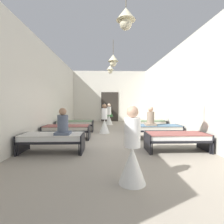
{
  "coord_description": "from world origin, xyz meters",
  "views": [
    {
      "loc": [
        -0.27,
        -7.08,
        1.53
      ],
      "look_at": [
        0.0,
        1.15,
        1.08
      ],
      "focal_mm": 26.97,
      "sensor_mm": 36.0,
      "label": 1
    }
  ],
  "objects_px": {
    "bed_left_row_2": "(75,123)",
    "nurse_far_aisle": "(132,156)",
    "nurse_mid_aisle": "(104,123)",
    "bed_right_row_0": "(176,137)",
    "bed_left_row_1": "(67,129)",
    "bed_left_row_0": "(52,138)",
    "patient_seated_secondary": "(63,125)",
    "patient_seated_primary": "(151,118)",
    "bed_right_row_1": "(158,128)",
    "potted_plant": "(109,114)",
    "nurse_near_aisle": "(109,117)",
    "bed_right_row_2": "(147,123)"
  },
  "relations": [
    {
      "from": "nurse_far_aisle",
      "to": "bed_right_row_0",
      "type": "bearing_deg",
      "value": 56.82
    },
    {
      "from": "bed_right_row_2",
      "to": "bed_right_row_1",
      "type": "bearing_deg",
      "value": -90.0
    },
    {
      "from": "bed_left_row_1",
      "to": "patient_seated_primary",
      "type": "bearing_deg",
      "value": -1.23
    },
    {
      "from": "bed_right_row_1",
      "to": "potted_plant",
      "type": "height_order",
      "value": "potted_plant"
    },
    {
      "from": "bed_left_row_0",
      "to": "bed_right_row_0",
      "type": "relative_size",
      "value": 1.0
    },
    {
      "from": "bed_right_row_0",
      "to": "bed_left_row_2",
      "type": "bearing_deg",
      "value": 135.56
    },
    {
      "from": "bed_right_row_1",
      "to": "potted_plant",
      "type": "distance_m",
      "value": 5.98
    },
    {
      "from": "bed_right_row_0",
      "to": "bed_left_row_2",
      "type": "xyz_separation_m",
      "value": [
        -3.88,
        3.8,
        0.0
      ]
    },
    {
      "from": "nurse_far_aisle",
      "to": "nurse_mid_aisle",
      "type": "bearing_deg",
      "value": 102.8
    },
    {
      "from": "bed_left_row_2",
      "to": "potted_plant",
      "type": "relative_size",
      "value": 1.78
    },
    {
      "from": "nurse_far_aisle",
      "to": "potted_plant",
      "type": "height_order",
      "value": "nurse_far_aisle"
    },
    {
      "from": "nurse_near_aisle",
      "to": "patient_seated_primary",
      "type": "xyz_separation_m",
      "value": [
        1.69,
        -4.73,
        0.34
      ]
    },
    {
      "from": "bed_right_row_0",
      "to": "patient_seated_primary",
      "type": "relative_size",
      "value": 2.37
    },
    {
      "from": "bed_right_row_2",
      "to": "patient_seated_secondary",
      "type": "distance_m",
      "value": 5.27
    },
    {
      "from": "bed_right_row_0",
      "to": "nurse_mid_aisle",
      "type": "xyz_separation_m",
      "value": [
        -2.31,
        3.24,
        0.09
      ]
    },
    {
      "from": "bed_left_row_0",
      "to": "bed_left_row_1",
      "type": "bearing_deg",
      "value": 90.0
    },
    {
      "from": "bed_left_row_0",
      "to": "patient_seated_secondary",
      "type": "height_order",
      "value": "patient_seated_secondary"
    },
    {
      "from": "nurse_near_aisle",
      "to": "nurse_far_aisle",
      "type": "distance_m",
      "value": 8.64
    },
    {
      "from": "nurse_mid_aisle",
      "to": "patient_seated_secondary",
      "type": "relative_size",
      "value": 1.86
    },
    {
      "from": "potted_plant",
      "to": "bed_left_row_2",
      "type": "bearing_deg",
      "value": -116.43
    },
    {
      "from": "bed_right_row_2",
      "to": "nurse_near_aisle",
      "type": "bearing_deg",
      "value": 126.48
    },
    {
      "from": "bed_left_row_1",
      "to": "nurse_mid_aisle",
      "type": "xyz_separation_m",
      "value": [
        1.56,
        1.34,
        0.09
      ]
    },
    {
      "from": "nurse_mid_aisle",
      "to": "bed_left_row_2",
      "type": "bearing_deg",
      "value": -171.75
    },
    {
      "from": "nurse_mid_aisle",
      "to": "potted_plant",
      "type": "bearing_deg",
      "value": 114.08
    },
    {
      "from": "bed_left_row_0",
      "to": "bed_right_row_0",
      "type": "height_order",
      "value": "same"
    },
    {
      "from": "bed_right_row_1",
      "to": "patient_seated_secondary",
      "type": "xyz_separation_m",
      "value": [
        -3.53,
        -2.0,
        0.43
      ]
    },
    {
      "from": "bed_right_row_1",
      "to": "patient_seated_primary",
      "type": "height_order",
      "value": "patient_seated_primary"
    },
    {
      "from": "bed_right_row_0",
      "to": "nurse_mid_aisle",
      "type": "height_order",
      "value": "nurse_mid_aisle"
    },
    {
      "from": "bed_right_row_1",
      "to": "nurse_far_aisle",
      "type": "xyz_separation_m",
      "value": [
        -1.72,
        -3.98,
        0.09
      ]
    },
    {
      "from": "bed_left_row_2",
      "to": "nurse_near_aisle",
      "type": "height_order",
      "value": "nurse_near_aisle"
    },
    {
      "from": "bed_left_row_0",
      "to": "nurse_mid_aisle",
      "type": "distance_m",
      "value": 3.6
    },
    {
      "from": "bed_left_row_0",
      "to": "bed_left_row_1",
      "type": "relative_size",
      "value": 1.0
    },
    {
      "from": "bed_right_row_1",
      "to": "bed_right_row_2",
      "type": "height_order",
      "value": "same"
    },
    {
      "from": "bed_left_row_1",
      "to": "nurse_near_aisle",
      "type": "xyz_separation_m",
      "value": [
        1.84,
        4.65,
        0.09
      ]
    },
    {
      "from": "patient_seated_primary",
      "to": "patient_seated_secondary",
      "type": "bearing_deg",
      "value": -148.79
    },
    {
      "from": "nurse_far_aisle",
      "to": "patient_seated_primary",
      "type": "distance_m",
      "value": 4.15
    },
    {
      "from": "bed_right_row_0",
      "to": "nurse_far_aisle",
      "type": "height_order",
      "value": "nurse_far_aisle"
    },
    {
      "from": "patient_seated_secondary",
      "to": "bed_right_row_0",
      "type": "bearing_deg",
      "value": 1.61
    },
    {
      "from": "potted_plant",
      "to": "bed_right_row_2",
      "type": "bearing_deg",
      "value": -61.4
    },
    {
      "from": "bed_right_row_0",
      "to": "bed_left_row_1",
      "type": "xyz_separation_m",
      "value": [
        -3.88,
        1.9,
        0.0
      ]
    },
    {
      "from": "potted_plant",
      "to": "patient_seated_primary",
      "type": "bearing_deg",
      "value": -73.59
    },
    {
      "from": "bed_right_row_2",
      "to": "nurse_far_aisle",
      "type": "distance_m",
      "value": 6.13
    },
    {
      "from": "nurse_mid_aisle",
      "to": "nurse_far_aisle",
      "type": "xyz_separation_m",
      "value": [
        0.59,
        -5.32,
        0.0
      ]
    },
    {
      "from": "bed_left_row_2",
      "to": "nurse_near_aisle",
      "type": "relative_size",
      "value": 1.28
    },
    {
      "from": "bed_right_row_1",
      "to": "patient_seated_primary",
      "type": "distance_m",
      "value": 0.56
    },
    {
      "from": "bed_left_row_2",
      "to": "nurse_far_aisle",
      "type": "relative_size",
      "value": 1.28
    },
    {
      "from": "bed_left_row_2",
      "to": "nurse_mid_aisle",
      "type": "relative_size",
      "value": 1.28
    },
    {
      "from": "bed_left_row_1",
      "to": "bed_right_row_1",
      "type": "height_order",
      "value": "same"
    },
    {
      "from": "bed_right_row_1",
      "to": "bed_right_row_0",
      "type": "bearing_deg",
      "value": -90.0
    },
    {
      "from": "nurse_near_aisle",
      "to": "nurse_mid_aisle",
      "type": "bearing_deg",
      "value": 116.72
    }
  ]
}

